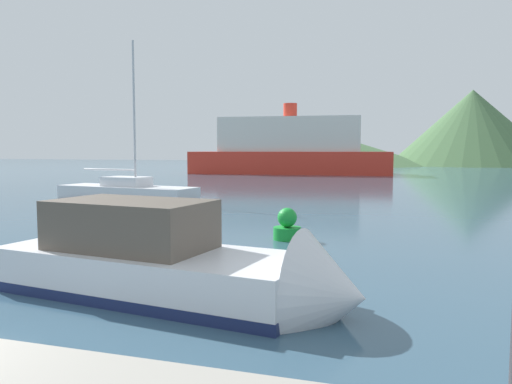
{
  "coord_description": "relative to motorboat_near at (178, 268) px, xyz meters",
  "views": [
    {
      "loc": [
        5.67,
        -3.46,
        2.74
      ],
      "look_at": [
        0.31,
        14.0,
        1.2
      ],
      "focal_mm": 35.0,
      "sensor_mm": 36.0,
      "label": 1
    }
  ],
  "objects": [
    {
      "name": "hill_central",
      "position": [
        14.76,
        90.17,
        6.21
      ],
      "size": [
        29.18,
        29.18,
        13.58
      ],
      "color": "#476B42",
      "rests_on": "ground_plane"
    },
    {
      "name": "sailboat_inner",
      "position": [
        -10.9,
        15.98,
        -0.09
      ],
      "size": [
        8.41,
        3.34,
        8.6
      ],
      "rotation": [
        0.0,
        0.0,
        -0.14
      ],
      "color": "silver",
      "rests_on": "ground_plane"
    },
    {
      "name": "buoy_marker",
      "position": [
        0.51,
        6.5,
        -0.17
      ],
      "size": [
        0.85,
        0.85,
        0.98
      ],
      "color": "green",
      "rests_on": "ground_plane"
    },
    {
      "name": "motorboat_near",
      "position": [
        0.0,
        0.0,
        0.0
      ],
      "size": [
        7.32,
        3.05,
        2.4
      ],
      "rotation": [
        0.0,
        0.0,
        -0.13
      ],
      "color": "silver",
      "rests_on": "ground_plane"
    },
    {
      "name": "ferry_distant",
      "position": [
        -9.11,
        47.89,
        2.26
      ],
      "size": [
        23.16,
        8.25,
        8.04
      ],
      "rotation": [
        0.0,
        0.0,
        0.09
      ],
      "color": "red",
      "rests_on": "ground_plane"
    },
    {
      "name": "hill_west",
      "position": [
        -13.83,
        86.3,
        2.82
      ],
      "size": [
        43.66,
        43.66,
        6.79
      ],
      "color": "#476B42",
      "rests_on": "ground_plane"
    }
  ]
}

